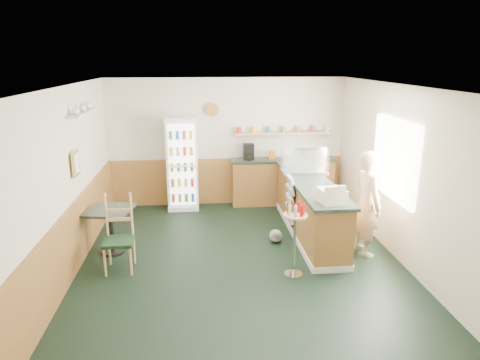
{
  "coord_description": "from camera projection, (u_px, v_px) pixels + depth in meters",
  "views": [
    {
      "loc": [
        -0.59,
        -5.97,
        3.08
      ],
      "look_at": [
        0.05,
        0.6,
        1.19
      ],
      "focal_mm": 32.0,
      "sensor_mm": 36.0,
      "label": 1
    }
  ],
  "objects": [
    {
      "name": "ground",
      "position": [
        240.0,
        265.0,
        6.62
      ],
      "size": [
        6.0,
        6.0,
        0.0
      ],
      "primitive_type": "plane",
      "color": "black",
      "rests_on": "ground"
    },
    {
      "name": "room_envelope",
      "position": [
        222.0,
        158.0,
        6.88
      ],
      "size": [
        5.04,
        6.02,
        2.72
      ],
      "color": "beige",
      "rests_on": "ground"
    },
    {
      "name": "service_counter",
      "position": [
        309.0,
        210.0,
        7.64
      ],
      "size": [
        0.68,
        3.01,
        1.01
      ],
      "color": "olive",
      "rests_on": "ground"
    },
    {
      "name": "back_counter",
      "position": [
        282.0,
        179.0,
        9.26
      ],
      "size": [
        2.24,
        0.42,
        1.69
      ],
      "color": "olive",
      "rests_on": "ground"
    },
    {
      "name": "drinks_fridge",
      "position": [
        182.0,
        164.0,
        8.89
      ],
      "size": [
        0.64,
        0.54,
        1.93
      ],
      "color": "white",
      "rests_on": "ground"
    },
    {
      "name": "display_case",
      "position": [
        304.0,
        161.0,
        7.93
      ],
      "size": [
        0.83,
        0.43,
        0.47
      ],
      "color": "silver",
      "rests_on": "service_counter"
    },
    {
      "name": "cash_register",
      "position": [
        331.0,
        196.0,
        6.34
      ],
      "size": [
        0.41,
        0.43,
        0.2
      ],
      "primitive_type": "cube",
      "rotation": [
        0.0,
        0.0,
        0.18
      ],
      "color": "beige",
      "rests_on": "service_counter"
    },
    {
      "name": "shopkeeper",
      "position": [
        367.0,
        204.0,
        6.78
      ],
      "size": [
        0.48,
        0.62,
        1.71
      ],
      "primitive_type": "imported",
      "rotation": [
        0.0,
        0.0,
        1.7
      ],
      "color": "tan",
      "rests_on": "ground"
    },
    {
      "name": "condiment_stand",
      "position": [
        295.0,
        229.0,
        6.11
      ],
      "size": [
        0.35,
        0.35,
        1.1
      ],
      "rotation": [
        0.0,
        0.0,
        -0.03
      ],
      "color": "silver",
      "rests_on": "ground"
    },
    {
      "name": "newspaper_rack",
      "position": [
        290.0,
        200.0,
        7.56
      ],
      "size": [
        0.09,
        0.43,
        0.87
      ],
      "color": "black",
      "rests_on": "ground"
    },
    {
      "name": "cafe_table",
      "position": [
        110.0,
        222.0,
        6.9
      ],
      "size": [
        0.8,
        0.8,
        0.75
      ],
      "rotation": [
        0.0,
        0.0,
        -0.19
      ],
      "color": "black",
      "rests_on": "ground"
    },
    {
      "name": "cafe_chair",
      "position": [
        119.0,
        230.0,
        6.38
      ],
      "size": [
        0.43,
        0.43,
        1.16
      ],
      "rotation": [
        0.0,
        0.0,
        0.01
      ],
      "color": "black",
      "rests_on": "ground"
    },
    {
      "name": "dog_doorstop",
      "position": [
        276.0,
        236.0,
        7.38
      ],
      "size": [
        0.22,
        0.29,
        0.27
      ],
      "rotation": [
        0.0,
        0.0,
        -0.01
      ],
      "color": "gray",
      "rests_on": "ground"
    }
  ]
}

